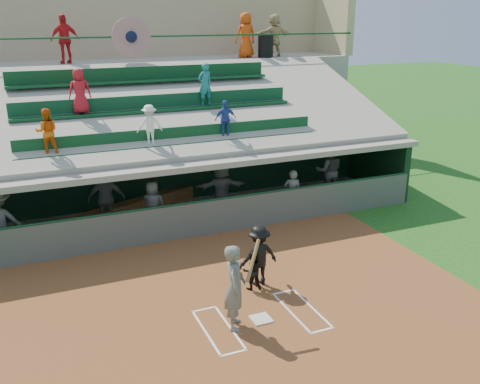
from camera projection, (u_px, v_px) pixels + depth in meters
name	position (u px, v px, depth m)	size (l,w,h in m)	color
ground	(261.00, 320.00, 11.87)	(100.00, 100.00, 0.00)	#1B4D15
dirt_slab	(252.00, 309.00, 12.31)	(11.00, 9.00, 0.02)	brown
home_plate	(261.00, 319.00, 11.86)	(0.43, 0.43, 0.03)	silver
batters_box_chalk	(261.00, 319.00, 11.86)	(2.65, 1.85, 0.01)	white
dugout_floor	(175.00, 218.00, 17.76)	(16.00, 3.50, 0.04)	#98978A
concourse_slab	(129.00, 115.00, 22.92)	(20.00, 3.00, 4.60)	gray
grandstand	(145.00, 130.00, 20.32)	(20.40, 10.40, 7.80)	#535853
batter_at_plate	(235.00, 287.00, 11.31)	(0.96, 0.83, 1.95)	#545752
catcher	(252.00, 270.00, 13.05)	(0.48, 0.37, 0.99)	black
home_umpire	(259.00, 255.00, 13.18)	(1.01, 0.58, 1.57)	black
dugout_bench	(159.00, 200.00, 18.71)	(15.12, 0.45, 0.45)	olive
dugout_player_a	(0.00, 222.00, 14.76)	(1.25, 0.72, 1.93)	#535550
dugout_player_b	(106.00, 199.00, 16.58)	(1.13, 0.47, 1.93)	#51534E
dugout_player_c	(153.00, 205.00, 16.56)	(0.76, 0.49, 1.55)	#585B56
dugout_player_d	(221.00, 188.00, 17.74)	(1.68, 0.53, 1.81)	#60635D
dugout_player_e	(292.00, 193.00, 17.60)	(0.58, 0.38, 1.60)	#525550
dugout_player_f	(329.00, 171.00, 19.37)	(0.97, 0.75, 1.99)	#525550
trash_bin	(266.00, 46.00, 23.44)	(0.67, 0.67, 1.00)	black
concourse_staff_a	(65.00, 39.00, 20.43)	(1.08, 0.45, 1.84)	red
concourse_staff_b	(246.00, 35.00, 23.23)	(0.93, 0.61, 1.91)	#CA420B
concourse_staff_c	(274.00, 35.00, 23.84)	(1.71, 0.54, 1.84)	tan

